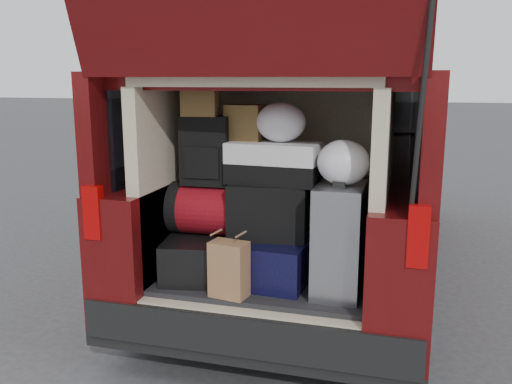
# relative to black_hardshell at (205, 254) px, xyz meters

# --- Properties ---
(ground) EXTENTS (80.00, 80.00, 0.00)m
(ground) POSITION_rel_black_hardshell_xyz_m (0.39, -0.14, -0.67)
(ground) COLOR #343436
(ground) RESTS_ON ground
(minivan) EXTENTS (1.90, 5.35, 2.77)m
(minivan) POSITION_rel_black_hardshell_xyz_m (0.39, 1.72, 0.24)
(minivan) COLOR black
(minivan) RESTS_ON ground
(load_floor) EXTENTS (1.24, 1.05, 0.55)m
(load_floor) POSITION_rel_black_hardshell_xyz_m (0.39, 0.14, -0.40)
(load_floor) COLOR black
(load_floor) RESTS_ON ground
(black_hardshell) EXTENTS (0.54, 0.68, 0.24)m
(black_hardshell) POSITION_rel_black_hardshell_xyz_m (0.00, 0.00, 0.00)
(black_hardshell) COLOR black
(black_hardshell) RESTS_ON load_floor
(navy_hardshell) EXTENTS (0.52, 0.62, 0.26)m
(navy_hardshell) POSITION_rel_black_hardshell_xyz_m (0.42, 0.03, 0.01)
(navy_hardshell) COLOR black
(navy_hardshell) RESTS_ON load_floor
(silver_roller) EXTENTS (0.26, 0.42, 0.62)m
(silver_roller) POSITION_rel_black_hardshell_xyz_m (0.84, -0.09, 0.19)
(silver_roller) COLOR white
(silver_roller) RESTS_ON load_floor
(kraft_bag) EXTENTS (0.22, 0.16, 0.31)m
(kraft_bag) POSITION_rel_black_hardshell_xyz_m (0.26, -0.32, 0.04)
(kraft_bag) COLOR olive
(kraft_bag) RESTS_ON load_floor
(red_duffel) EXTENTS (0.49, 0.32, 0.31)m
(red_duffel) POSITION_rel_black_hardshell_xyz_m (0.02, 0.04, 0.28)
(red_duffel) COLOR maroon
(red_duffel) RESTS_ON black_hardshell
(black_soft_case) EXTENTS (0.48, 0.32, 0.33)m
(black_soft_case) POSITION_rel_black_hardshell_xyz_m (0.40, 0.01, 0.30)
(black_soft_case) COLOR black
(black_soft_case) RESTS_ON navy_hardshell
(backpack) EXTENTS (0.30, 0.19, 0.42)m
(backpack) POSITION_rel_black_hardshell_xyz_m (0.01, 0.04, 0.64)
(backpack) COLOR black
(backpack) RESTS_ON red_duffel
(twotone_duffel) EXTENTS (0.55, 0.31, 0.24)m
(twotone_duffel) POSITION_rel_black_hardshell_xyz_m (0.43, 0.04, 0.59)
(twotone_duffel) COLOR silver
(twotone_duffel) RESTS_ON black_soft_case
(grocery_sack_lower) EXTENTS (0.23, 0.20, 0.19)m
(grocery_sack_lower) POSITION_rel_black_hardshell_xyz_m (-0.02, 0.01, 0.95)
(grocery_sack_lower) COLOR brown
(grocery_sack_lower) RESTS_ON backpack
(grocery_sack_upper) EXTENTS (0.22, 0.19, 0.21)m
(grocery_sack_upper) POSITION_rel_black_hardshell_xyz_m (0.23, 0.11, 0.81)
(grocery_sack_upper) COLOR brown
(grocery_sack_upper) RESTS_ON twotone_duffel
(plastic_bag_center) EXTENTS (0.33, 0.31, 0.23)m
(plastic_bag_center) POSITION_rel_black_hardshell_xyz_m (0.46, 0.07, 0.82)
(plastic_bag_center) COLOR white
(plastic_bag_center) RESTS_ON twotone_duffel
(plastic_bag_right) EXTENTS (0.33, 0.31, 0.25)m
(plastic_bag_right) POSITION_rel_black_hardshell_xyz_m (0.85, -0.09, 0.62)
(plastic_bag_right) COLOR white
(plastic_bag_right) RESTS_ON silver_roller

